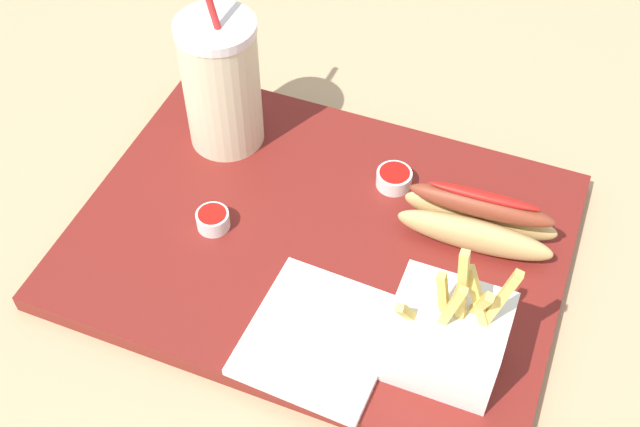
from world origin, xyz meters
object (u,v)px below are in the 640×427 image
Objects in this scene: ketchup_cup_1 at (394,178)px; ketchup_cup_2 at (213,219)px; napkin_stack at (320,337)px; fries_basket at (447,336)px; soda_cup at (222,83)px; hot_dog_1 at (478,220)px.

ketchup_cup_2 is (0.15, 0.12, 0.00)m from ketchup_cup_1.
fries_basket is at bearing -171.79° from napkin_stack.
ketchup_cup_2 is (-0.04, 0.12, -0.07)m from soda_cup.
fries_basket is 1.25× the size of napkin_stack.
soda_cup is 0.36m from fries_basket.
ketchup_cup_1 is (-0.19, 0.00, -0.07)m from soda_cup.
ketchup_cup_1 is 0.20m from napkin_stack.
ketchup_cup_1 and ketchup_cup_2 have the same top height.
ketchup_cup_1 is at bearing -90.85° from napkin_stack.
hot_dog_1 is 1.16× the size of napkin_stack.
fries_basket is 1.08× the size of hot_dog_1.
ketchup_cup_2 is at bearing -29.83° from napkin_stack.
hot_dog_1 is 4.66× the size of ketchup_cup_2.
soda_cup reaches higher than napkin_stack.
soda_cup is at bearing -32.54° from fries_basket.
fries_basket is 0.12m from napkin_stack.
soda_cup is at bearing -47.28° from napkin_stack.
napkin_stack is at bearing 89.15° from ketchup_cup_1.
hot_dog_1 is at bearing -86.74° from fries_basket.
ketchup_cup_1 is 1.12× the size of ketchup_cup_2.
ketchup_cup_2 is 0.17m from napkin_stack.
napkin_stack is at bearing 8.21° from fries_basket.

